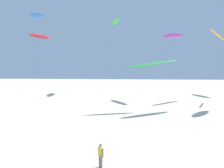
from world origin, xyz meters
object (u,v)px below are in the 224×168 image
flying_kite_0 (39,36)px  flying_kite_1 (172,36)px  flying_kite_11 (150,64)px  flying_kite_9 (115,22)px  flying_kite_3 (36,16)px  flying_kite_4 (217,35)px  person_foreground_walker (101,155)px

flying_kite_0 → flying_kite_1: size_ratio=1.04×
flying_kite_0 → flying_kite_11: size_ratio=1.57×
flying_kite_9 → flying_kite_11: size_ratio=2.11×
flying_kite_3 → flying_kite_9: (18.16, 10.25, 0.40)m
flying_kite_0 → flying_kite_4: (38.18, 1.37, -0.32)m
flying_kite_0 → flying_kite_4: 38.20m
flying_kite_3 → flying_kite_4: (40.91, -2.74, -5.95)m
flying_kite_4 → flying_kite_9: bearing=150.3°
flying_kite_3 → flying_kite_9: bearing=29.4°
flying_kite_11 → person_foreground_walker: flying_kite_11 is taller
flying_kite_1 → person_foreground_walker: bearing=-106.0°
flying_kite_0 → flying_kite_9: size_ratio=0.74×
flying_kite_4 → person_foreground_walker: 40.01m
flying_kite_3 → person_foreground_walker: (22.30, -35.78, -18.72)m
flying_kite_4 → flying_kite_9: flying_kite_9 is taller
flying_kite_9 → flying_kite_11: flying_kite_9 is taller
flying_kite_1 → person_foreground_walker: size_ratio=9.11×
flying_kite_1 → flying_kite_11: bearing=-111.0°
person_foreground_walker → flying_kite_4: bearing=60.6°
flying_kite_3 → person_foreground_walker: bearing=-58.1°
flying_kite_1 → flying_kite_4: flying_kite_4 is taller
flying_kite_0 → flying_kite_9: 21.92m
flying_kite_3 → flying_kite_4: 41.43m
flying_kite_9 → flying_kite_11: bearing=-72.7°
flying_kite_3 → flying_kite_11: size_ratio=2.11×
flying_kite_0 → flying_kite_4: bearing=2.0°
flying_kite_11 → flying_kite_4: bearing=43.6°
flying_kite_0 → person_foreground_walker: size_ratio=9.51×
flying_kite_0 → flying_kite_11: bearing=-27.6°
flying_kite_4 → flying_kite_9: size_ratio=0.72×
flying_kite_3 → flying_kite_1: bearing=-5.1°
flying_kite_0 → flying_kite_1: (28.99, 1.30, -0.34)m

